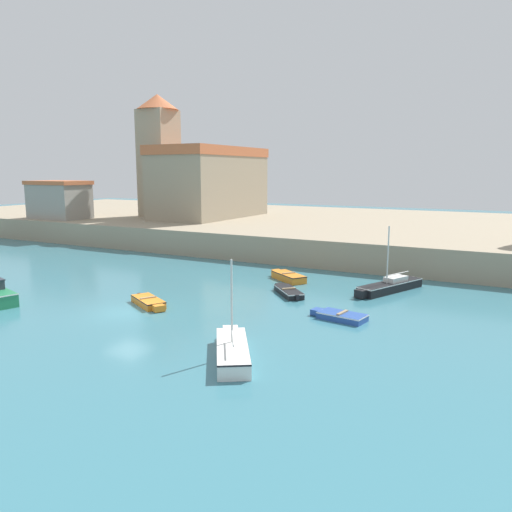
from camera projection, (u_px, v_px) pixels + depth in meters
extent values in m
plane|color=teal|center=(128.00, 312.00, 31.07)|extent=(200.00, 200.00, 0.00)
cube|color=gray|center=(336.00, 229.00, 64.31)|extent=(120.00, 40.00, 2.59)
cube|color=orange|center=(148.00, 302.00, 32.66)|extent=(3.32, 2.60, 0.47)
cube|color=orange|center=(159.00, 308.00, 31.14)|extent=(0.83, 0.88, 0.40)
cube|color=black|center=(148.00, 299.00, 32.62)|extent=(3.35, 2.63, 0.07)
cube|color=#997F5B|center=(148.00, 298.00, 32.61)|extent=(0.69, 1.04, 0.08)
cube|color=black|center=(139.00, 296.00, 34.03)|extent=(0.27, 0.27, 0.36)
cube|color=#284C9E|center=(342.00, 317.00, 29.44)|extent=(2.92, 1.78, 0.41)
cube|color=#284C9E|center=(318.00, 312.00, 30.44)|extent=(0.73, 0.85, 0.34)
cube|color=white|center=(342.00, 314.00, 29.41)|extent=(2.95, 1.80, 0.07)
cube|color=#997F5B|center=(342.00, 313.00, 29.40)|extent=(0.37, 1.19, 0.08)
cube|color=orange|center=(289.00, 277.00, 40.00)|extent=(3.53, 3.02, 0.58)
cube|color=orange|center=(277.00, 273.00, 41.76)|extent=(0.90, 0.93, 0.50)
cube|color=black|center=(289.00, 274.00, 39.96)|extent=(3.57, 3.05, 0.07)
cube|color=#997F5B|center=(289.00, 273.00, 39.94)|extent=(0.80, 1.03, 0.08)
cube|color=black|center=(289.00, 292.00, 35.39)|extent=(3.15, 3.23, 0.42)
cube|color=black|center=(280.00, 286.00, 37.24)|extent=(0.81, 0.81, 0.36)
cube|color=white|center=(289.00, 290.00, 35.36)|extent=(3.18, 3.26, 0.07)
cube|color=#997F5B|center=(289.00, 288.00, 35.34)|extent=(0.84, 0.81, 0.08)
cube|color=black|center=(297.00, 297.00, 33.66)|extent=(0.28, 0.28, 0.36)
cube|color=black|center=(390.00, 287.00, 36.42)|extent=(3.55, 6.16, 0.67)
cube|color=black|center=(361.00, 294.00, 34.34)|extent=(0.89, 0.82, 0.57)
cube|color=white|center=(390.00, 283.00, 36.37)|extent=(3.59, 6.22, 0.07)
cylinder|color=silver|center=(388.00, 255.00, 35.73)|extent=(0.10, 0.10, 4.17)
cylinder|color=silver|center=(397.00, 274.00, 36.75)|extent=(1.13, 2.58, 0.08)
cube|color=silver|center=(396.00, 279.00, 36.72)|extent=(1.55, 2.05, 0.36)
cube|color=white|center=(232.00, 352.00, 23.22)|extent=(3.94, 4.99, 0.73)
cube|color=white|center=(231.00, 333.00, 26.00)|extent=(1.02, 0.97, 0.62)
cube|color=black|center=(232.00, 345.00, 23.17)|extent=(3.98, 5.04, 0.07)
cylinder|color=silver|center=(232.00, 301.00, 23.20)|extent=(0.10, 0.10, 3.95)
cylinder|color=silver|center=(233.00, 338.00, 22.45)|extent=(1.30, 1.94, 0.08)
cube|color=gray|center=(210.00, 187.00, 66.52)|extent=(8.62, 16.75, 8.02)
cube|color=#C1663D|center=(210.00, 152.00, 65.75)|extent=(8.79, 17.08, 1.20)
cube|color=gray|center=(159.00, 164.00, 66.86)|extent=(4.27, 4.27, 14.07)
cone|color=#C1663D|center=(157.00, 102.00, 65.51)|extent=(5.55, 5.55, 2.00)
cube|color=gray|center=(59.00, 202.00, 64.65)|extent=(7.34, 4.63, 4.38)
cube|color=#C1663D|center=(58.00, 183.00, 64.24)|extent=(7.71, 4.86, 0.50)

